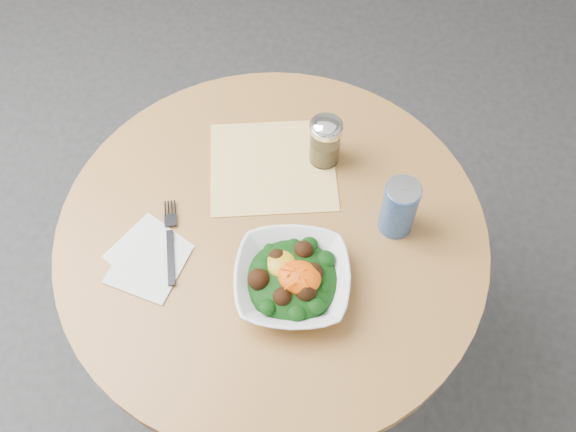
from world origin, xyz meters
name	(u,v)px	position (x,y,z in m)	size (l,w,h in m)	color
ground	(277,354)	(0.00, 0.00, 0.00)	(6.00, 6.00, 0.00)	#2E2D30
table	(273,273)	(0.00, 0.00, 0.55)	(0.90, 0.90, 0.75)	black
cloth_napkin	(273,166)	(-0.04, 0.16, 0.75)	(0.27, 0.25, 0.00)	orange
paper_napkins	(148,259)	(-0.22, -0.13, 0.75)	(0.18, 0.19, 0.00)	silver
salad_bowl	(292,279)	(0.07, -0.11, 0.78)	(0.27, 0.27, 0.08)	white
fork	(170,239)	(-0.19, -0.08, 0.76)	(0.09, 0.19, 0.00)	black
spice_shaker	(325,141)	(0.06, 0.21, 0.81)	(0.07, 0.07, 0.13)	silver
beverage_can	(399,208)	(0.24, 0.08, 0.82)	(0.07, 0.07, 0.14)	navy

